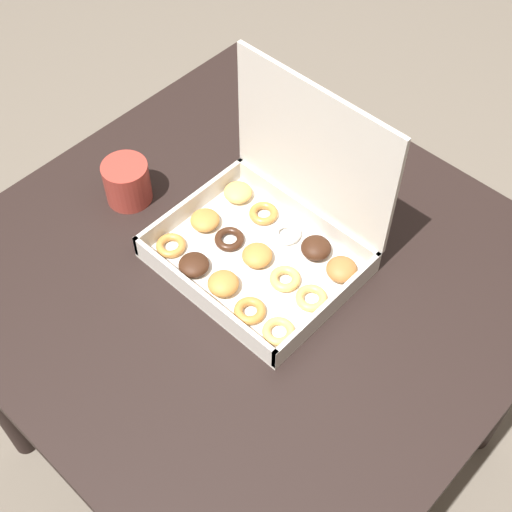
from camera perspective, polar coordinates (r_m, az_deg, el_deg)
ground_plane at (r=1.85m, az=-0.30°, el=-14.58°), size 8.00×8.00×0.00m
dining_table at (r=1.30m, az=-0.41°, el=-3.93°), size 0.91×0.88×0.73m
donut_box at (r=1.18m, az=1.27°, el=2.20°), size 0.32×0.27×0.30m
coffee_mug at (r=1.30m, az=-10.29°, el=5.89°), size 0.08×0.08×0.08m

